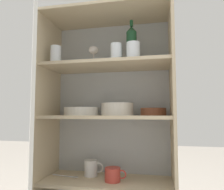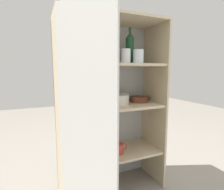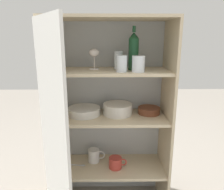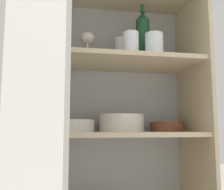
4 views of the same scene
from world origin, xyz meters
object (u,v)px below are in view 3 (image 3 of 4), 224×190
Objects in this scene: plate_stack_white at (84,111)px; coffee_mug_primary at (115,163)px; wine_bottle at (133,51)px; serving_bowl_small at (149,110)px; mixing_bowl_large at (117,109)px.

plate_stack_white reaches higher than coffee_mug_primary.
serving_bowl_small is at bearing 20.06° from wine_bottle.
mixing_bowl_large is at bearing 0.94° from plate_stack_white.
plate_stack_white is at bearing -177.94° from serving_bowl_small.
coffee_mug_primary is at bearing -164.41° from wine_bottle.
plate_stack_white is at bearing -179.06° from mixing_bowl_large.
wine_bottle is at bearing -5.02° from plate_stack_white.
wine_bottle is at bearing -159.94° from serving_bowl_small.
plate_stack_white is 1.75× the size of coffee_mug_primary.
mixing_bowl_large is at bearing -176.76° from serving_bowl_small.
wine_bottle is 0.43m from mixing_bowl_large.
coffee_mug_primary is (-0.12, -0.03, -0.82)m from wine_bottle.
mixing_bowl_large reaches higher than serving_bowl_small.
plate_stack_white is at bearing 164.63° from coffee_mug_primary.
plate_stack_white is 0.48m from serving_bowl_small.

